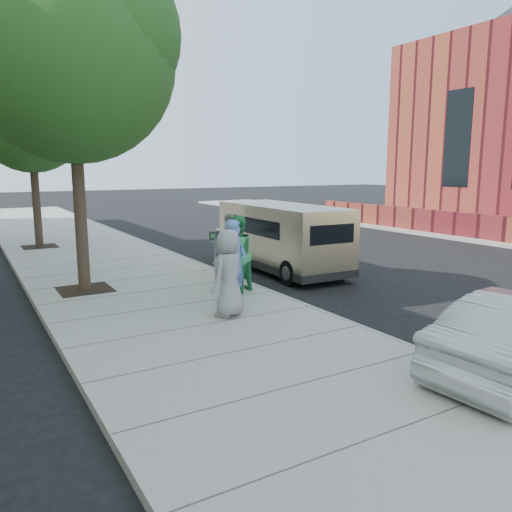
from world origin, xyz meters
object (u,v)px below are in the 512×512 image
Objects in this scene: tree_near at (72,50)px; person_striped_polo at (230,246)px; van at (280,236)px; tree_far at (31,113)px; person_officer at (235,262)px; parking_meter at (215,247)px; person_green_shirt at (237,254)px; person_gray_shirt at (229,273)px.

tree_near is 5.75m from person_striped_polo.
tree_far is at bearing 128.41° from van.
tree_far is 11.44m from person_officer.
van is (5.56, -7.51, -3.85)m from tree_far.
person_striped_polo is at bearing -12.66° from tree_near.
parking_meter is 0.79× the size of person_striped_polo.
van reaches higher than person_green_shirt.
person_gray_shirt is (-0.55, -0.74, -0.04)m from person_officer.
person_striped_polo is at bearing -155.66° from van.
van is 3.09× the size of person_striped_polo.
tree_far is 10.10m from van.
person_striped_polo is (0.70, 0.56, -0.13)m from parking_meter.
van is at bearing -166.49° from person_green_shirt.
person_officer is at bearing 33.67° from person_green_shirt.
person_striped_polo is (3.45, -0.78, -4.54)m from tree_near.
parking_meter is at bearing -151.06° from van.
tree_near reaches higher than person_gray_shirt.
parking_meter is (2.76, -1.34, -4.41)m from tree_near.
person_gray_shirt is 3.24m from person_striped_polo.
person_striped_polo is (-2.10, -0.87, -0.02)m from van.
parking_meter is (2.76, -8.94, -3.75)m from tree_far.
person_green_shirt is at bearing 23.23° from person_officer.
person_green_shirt is at bearing -138.59° from van.
tree_near is 5.89m from person_officer.
van reaches higher than person_officer.
tree_far is at bearing -98.97° from person_green_shirt.
person_gray_shirt is at bearing -103.08° from parking_meter.
tree_far reaches higher than van.
tree_near reaches higher than van.
tree_near is 4.42× the size of person_gray_shirt.
person_striped_polo is at bearing -137.31° from person_green_shirt.
person_gray_shirt is at bearing -80.31° from tree_far.
parking_meter is at bearing -140.03° from person_gray_shirt.
tree_near is 4.21× the size of person_officer.
van reaches higher than parking_meter.
tree_near is 4.37× the size of person_striped_polo.
van is at bearing -164.27° from person_gray_shirt.
parking_meter is 0.90m from person_striped_polo.
person_gray_shirt is at bearing 11.63° from person_striped_polo.
parking_meter is 0.76× the size of person_green_shirt.
person_officer is 1.05× the size of person_gray_shirt.
tree_far reaches higher than person_officer.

